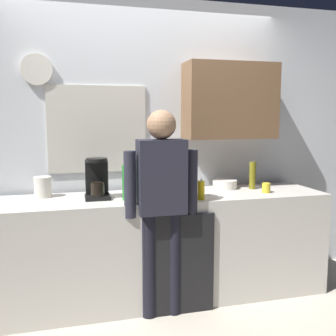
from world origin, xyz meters
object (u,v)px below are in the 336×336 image
(bottle_clear_soda, at_px, (128,182))
(person_at_sink, at_px, (161,196))
(dish_soap, at_px, (201,190))
(storage_canister, at_px, (43,187))
(coffee_maker, at_px, (97,180))
(bottle_olive_oil, at_px, (253,175))
(cup_yellow_cup, at_px, (266,188))
(bottle_red_vinegar, at_px, (185,185))
(mixing_bowl, at_px, (225,184))

(bottle_clear_soda, relative_size, person_at_sink, 0.17)
(bottle_clear_soda, height_order, person_at_sink, person_at_sink)
(dish_soap, bearing_deg, storage_canister, 161.36)
(dish_soap, bearing_deg, coffee_maker, 161.57)
(person_at_sink, bearing_deg, dish_soap, 12.85)
(person_at_sink, bearing_deg, bottle_olive_oil, 24.55)
(coffee_maker, relative_size, person_at_sink, 0.21)
(bottle_clear_soda, height_order, dish_soap, bottle_clear_soda)
(bottle_clear_soda, distance_m, dish_soap, 0.59)
(coffee_maker, relative_size, cup_yellow_cup, 3.88)
(storage_canister, distance_m, person_at_sink, 1.01)
(coffee_maker, height_order, person_at_sink, person_at_sink)
(bottle_red_vinegar, relative_size, storage_canister, 1.29)
(coffee_maker, relative_size, dish_soap, 1.83)
(coffee_maker, relative_size, mixing_bowl, 1.50)
(mixing_bowl, height_order, person_at_sink, person_at_sink)
(coffee_maker, xyz_separation_m, bottle_olive_oil, (1.41, 0.06, -0.02))
(bottle_olive_oil, distance_m, person_at_sink, 1.03)
(bottle_clear_soda, bearing_deg, storage_canister, 157.69)
(coffee_maker, bearing_deg, bottle_red_vinegar, -14.72)
(bottle_red_vinegar, bearing_deg, cup_yellow_cup, 3.59)
(bottle_olive_oil, xyz_separation_m, bottle_clear_soda, (-1.18, -0.18, 0.01))
(bottle_olive_oil, relative_size, dish_soap, 1.39)
(bottle_clear_soda, distance_m, cup_yellow_cup, 1.22)
(person_at_sink, bearing_deg, bottle_clear_soda, 140.14)
(storage_canister, bearing_deg, coffee_maker, -19.02)
(cup_yellow_cup, bearing_deg, coffee_maker, 174.69)
(storage_canister, height_order, person_at_sink, person_at_sink)
(coffee_maker, xyz_separation_m, mixing_bowl, (1.17, 0.13, -0.11))
(coffee_maker, height_order, bottle_red_vinegar, coffee_maker)
(cup_yellow_cup, bearing_deg, mixing_bowl, 135.86)
(bottle_olive_oil, height_order, bottle_red_vinegar, bottle_olive_oil)
(dish_soap, xyz_separation_m, person_at_sink, (-0.34, -0.06, -0.02))
(bottle_clear_soda, bearing_deg, dish_soap, -14.13)
(cup_yellow_cup, xyz_separation_m, storage_canister, (-1.87, 0.28, 0.04))
(coffee_maker, relative_size, bottle_olive_oil, 1.32)
(coffee_maker, distance_m, bottle_red_vinegar, 0.72)
(storage_canister, bearing_deg, mixing_bowl, -0.53)
(bottle_clear_soda, xyz_separation_m, bottle_red_vinegar, (0.46, -0.06, -0.03))
(coffee_maker, xyz_separation_m, cup_yellow_cup, (1.44, -0.13, -0.10))
(mixing_bowl, height_order, storage_canister, storage_canister)
(bottle_red_vinegar, height_order, dish_soap, bottle_red_vinegar)
(bottle_olive_oil, height_order, dish_soap, bottle_olive_oil)
(bottle_red_vinegar, bearing_deg, bottle_olive_oil, 18.50)
(mixing_bowl, distance_m, person_at_sink, 0.85)
(mixing_bowl, distance_m, storage_canister, 1.60)
(bottle_olive_oil, height_order, storage_canister, bottle_olive_oil)
(bottle_olive_oil, height_order, mixing_bowl, bottle_olive_oil)
(bottle_clear_soda, xyz_separation_m, storage_canister, (-0.66, 0.27, -0.05))
(mixing_bowl, bearing_deg, cup_yellow_cup, -44.14)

